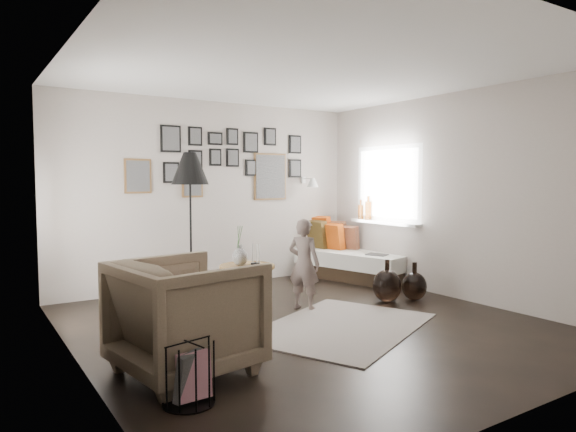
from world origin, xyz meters
TOP-DOWN VIEW (x-y plane):
  - ground at (0.00, 0.00)m, footprint 4.80×4.80m
  - wall_back at (0.00, 2.40)m, footprint 4.50×0.00m
  - wall_front at (0.00, -2.40)m, footprint 4.50×0.00m
  - wall_left at (-2.25, 0.00)m, footprint 0.00×4.80m
  - wall_right at (2.25, 0.00)m, footprint 0.00×4.80m
  - ceiling at (0.00, 0.00)m, footprint 4.80×4.80m
  - door_left at (-2.23, 1.20)m, footprint 0.00×2.14m
  - window_right at (2.18, 1.34)m, footprint 0.15×1.32m
  - gallery_wall at (0.29, 2.38)m, footprint 2.74×0.03m
  - wall_sconce at (1.55, 2.13)m, footprint 0.18×0.36m
  - rug at (0.22, -0.25)m, footprint 2.34×2.06m
  - pedestal_table at (-0.22, 0.97)m, footprint 0.65×0.65m
  - vase at (-0.30, 0.99)m, footprint 0.18×0.18m
  - candles at (-0.11, 0.97)m, footprint 0.11×0.11m
  - daybed at (2.00, 1.80)m, footprint 1.26×2.02m
  - magazine_on_daybed at (2.00, 1.16)m, footprint 0.31×0.34m
  - armchair at (-1.58, -0.56)m, footprint 1.13×1.10m
  - armchair_cushion at (-1.55, -0.51)m, footprint 0.45×0.47m
  - floor_lamp at (-0.81, 1.22)m, footprint 0.42×0.42m
  - magazine_basket at (-1.78, -1.10)m, footprint 0.40×0.40m
  - demijohn_large at (1.36, 0.29)m, footprint 0.35×0.35m
  - demijohn_small at (1.71, 0.17)m, footprint 0.31×0.31m
  - child at (0.32, 0.57)m, footprint 0.41×0.46m

SIDE VIEW (x-z plane):
  - ground at x=0.00m, z-range 0.00..0.00m
  - rug at x=0.22m, z-range 0.00..0.01m
  - demijohn_small at x=1.71m, z-range -0.06..0.42m
  - demijohn_large at x=1.36m, z-range -0.06..0.47m
  - magazine_basket at x=-1.78m, z-range 0.00..0.42m
  - pedestal_table at x=-0.22m, z-range -0.02..0.49m
  - daybed at x=2.00m, z-range -0.17..0.75m
  - magazine_on_daybed at x=2.00m, z-range 0.42..0.44m
  - armchair at x=-1.58m, z-range 0.00..0.90m
  - armchair_cushion at x=-1.55m, z-range 0.39..0.57m
  - child at x=0.32m, z-range 0.00..1.06m
  - candles at x=-0.11m, z-range 0.50..0.75m
  - vase at x=-0.30m, z-range 0.42..0.88m
  - window_right at x=2.18m, z-range 0.28..1.58m
  - door_left at x=-2.23m, z-range -0.02..2.12m
  - wall_back at x=0.00m, z-range -0.95..3.55m
  - wall_front at x=0.00m, z-range -0.95..3.55m
  - wall_left at x=-2.25m, z-range -1.10..3.70m
  - wall_right at x=2.25m, z-range -1.10..3.70m
  - wall_sconce at x=1.55m, z-range 1.38..1.54m
  - floor_lamp at x=-0.81m, z-range 0.66..2.47m
  - gallery_wall at x=0.29m, z-range 1.20..2.28m
  - ceiling at x=0.00m, z-range 2.60..2.60m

